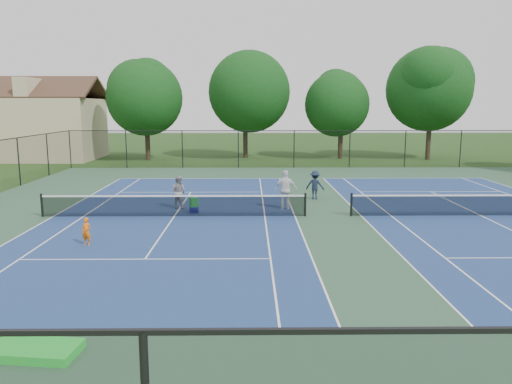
{
  "coord_description": "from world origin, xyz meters",
  "views": [
    {
      "loc": [
        -3.55,
        -22.14,
        4.98
      ],
      "look_at": [
        -3.3,
        -1.0,
        1.3
      ],
      "focal_mm": 35.0,
      "sensor_mm": 36.0,
      "label": 1
    }
  ],
  "objects_px": {
    "tree_back_c": "(342,100)",
    "bystander_a": "(286,190)",
    "bystander_b": "(315,185)",
    "ball_hopper": "(194,202)",
    "child_player": "(86,232)",
    "ball_crate": "(194,210)",
    "tree_back_a": "(146,94)",
    "tree_back_b": "(245,88)",
    "tree_back_d": "(432,85)",
    "instructor": "(179,192)",
    "clapboard_house": "(42,126)"
  },
  "relations": [
    {
      "from": "tree_back_c",
      "to": "bystander_a",
      "type": "relative_size",
      "value": 4.4
    },
    {
      "from": "bystander_b",
      "to": "ball_hopper",
      "type": "xyz_separation_m",
      "value": [
        -6.12,
        -3.47,
        -0.25
      ]
    },
    {
      "from": "child_player",
      "to": "ball_hopper",
      "type": "xyz_separation_m",
      "value": [
        3.25,
        5.4,
        0.02
      ]
    },
    {
      "from": "child_player",
      "to": "ball_hopper",
      "type": "distance_m",
      "value": 6.31
    },
    {
      "from": "bystander_a",
      "to": "ball_crate",
      "type": "distance_m",
      "value": 4.52
    },
    {
      "from": "bystander_b",
      "to": "ball_hopper",
      "type": "relative_size",
      "value": 3.53
    },
    {
      "from": "bystander_b",
      "to": "ball_hopper",
      "type": "distance_m",
      "value": 7.03
    },
    {
      "from": "tree_back_a",
      "to": "tree_back_b",
      "type": "distance_m",
      "value": 9.24
    },
    {
      "from": "tree_back_c",
      "to": "tree_back_d",
      "type": "xyz_separation_m",
      "value": [
        8.0,
        -1.0,
        1.34
      ]
    },
    {
      "from": "bystander_b",
      "to": "tree_back_d",
      "type": "bearing_deg",
      "value": -103.01
    },
    {
      "from": "tree_back_d",
      "to": "child_player",
      "type": "xyz_separation_m",
      "value": [
        -22.44,
        -28.68,
        -6.32
      ]
    },
    {
      "from": "tree_back_b",
      "to": "instructor",
      "type": "bearing_deg",
      "value": -97.21
    },
    {
      "from": "tree_back_b",
      "to": "bystander_b",
      "type": "relative_size",
      "value": 6.51
    },
    {
      "from": "tree_back_b",
      "to": "ball_crate",
      "type": "xyz_separation_m",
      "value": [
        -2.18,
        -25.28,
        -6.44
      ]
    },
    {
      "from": "tree_back_a",
      "to": "tree_back_b",
      "type": "xyz_separation_m",
      "value": [
        9.0,
        2.0,
        0.56
      ]
    },
    {
      "from": "tree_back_b",
      "to": "child_player",
      "type": "height_order",
      "value": "tree_back_b"
    },
    {
      "from": "tree_back_a",
      "to": "instructor",
      "type": "height_order",
      "value": "tree_back_a"
    },
    {
      "from": "tree_back_a",
      "to": "tree_back_d",
      "type": "bearing_deg",
      "value": 0.0
    },
    {
      "from": "ball_crate",
      "to": "child_player",
      "type": "bearing_deg",
      "value": -121.07
    },
    {
      "from": "tree_back_a",
      "to": "ball_crate",
      "type": "xyz_separation_m",
      "value": [
        6.82,
        -23.28,
        -5.89
      ]
    },
    {
      "from": "tree_back_b",
      "to": "child_player",
      "type": "distance_m",
      "value": 31.75
    },
    {
      "from": "bystander_a",
      "to": "bystander_b",
      "type": "relative_size",
      "value": 1.24
    },
    {
      "from": "tree_back_a",
      "to": "tree_back_d",
      "type": "relative_size",
      "value": 0.88
    },
    {
      "from": "clapboard_house",
      "to": "tree_back_b",
      "type": "bearing_deg",
      "value": 3.01
    },
    {
      "from": "clapboard_house",
      "to": "bystander_a",
      "type": "relative_size",
      "value": 5.65
    },
    {
      "from": "tree_back_d",
      "to": "bystander_a",
      "type": "relative_size",
      "value": 5.43
    },
    {
      "from": "tree_back_d",
      "to": "bystander_b",
      "type": "xyz_separation_m",
      "value": [
        -13.07,
        -19.81,
        -6.05
      ]
    },
    {
      "from": "instructor",
      "to": "ball_hopper",
      "type": "xyz_separation_m",
      "value": [
        0.87,
        -1.16,
        -0.28
      ]
    },
    {
      "from": "ball_crate",
      "to": "instructor",
      "type": "bearing_deg",
      "value": 126.75
    },
    {
      "from": "instructor",
      "to": "bystander_a",
      "type": "relative_size",
      "value": 0.84
    },
    {
      "from": "bystander_a",
      "to": "bystander_b",
      "type": "distance_m",
      "value": 3.11
    },
    {
      "from": "ball_hopper",
      "to": "instructor",
      "type": "bearing_deg",
      "value": 126.75
    },
    {
      "from": "child_player",
      "to": "bystander_a",
      "type": "distance_m",
      "value": 9.89
    },
    {
      "from": "child_player",
      "to": "bystander_b",
      "type": "height_order",
      "value": "bystander_b"
    },
    {
      "from": "tree_back_b",
      "to": "tree_back_c",
      "type": "height_order",
      "value": "tree_back_b"
    },
    {
      "from": "tree_back_d",
      "to": "bystander_a",
      "type": "height_order",
      "value": "tree_back_d"
    },
    {
      "from": "tree_back_c",
      "to": "bystander_b",
      "type": "height_order",
      "value": "tree_back_c"
    },
    {
      "from": "tree_back_d",
      "to": "ball_hopper",
      "type": "xyz_separation_m",
      "value": [
        -19.18,
        -23.28,
        -6.3
      ]
    },
    {
      "from": "tree_back_c",
      "to": "ball_crate",
      "type": "xyz_separation_m",
      "value": [
        -11.18,
        -24.28,
        -5.33
      ]
    },
    {
      "from": "bystander_b",
      "to": "ball_crate",
      "type": "xyz_separation_m",
      "value": [
        -6.12,
        -3.47,
        -0.62
      ]
    },
    {
      "from": "tree_back_c",
      "to": "child_player",
      "type": "relative_size",
      "value": 8.26
    },
    {
      "from": "ball_hopper",
      "to": "child_player",
      "type": "bearing_deg",
      "value": -121.07
    },
    {
      "from": "child_player",
      "to": "ball_crate",
      "type": "xyz_separation_m",
      "value": [
        3.25,
        5.4,
        -0.36
      ]
    },
    {
      "from": "bystander_a",
      "to": "ball_crate",
      "type": "bearing_deg",
      "value": 13.46
    },
    {
      "from": "instructor",
      "to": "bystander_a",
      "type": "height_order",
      "value": "bystander_a"
    },
    {
      "from": "tree_back_d",
      "to": "instructor",
      "type": "relative_size",
      "value": 6.43
    },
    {
      "from": "tree_back_b",
      "to": "tree_back_d",
      "type": "relative_size",
      "value": 0.97
    },
    {
      "from": "tree_back_b",
      "to": "tree_back_d",
      "type": "xyz_separation_m",
      "value": [
        17.0,
        -2.0,
        0.23
      ]
    },
    {
      "from": "ball_crate",
      "to": "ball_hopper",
      "type": "relative_size",
      "value": 0.9
    },
    {
      "from": "tree_back_b",
      "to": "bystander_b",
      "type": "distance_m",
      "value": 22.92
    }
  ]
}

